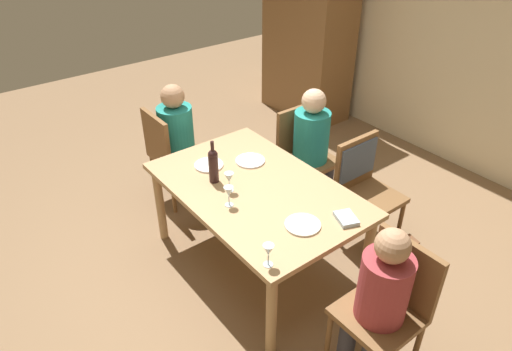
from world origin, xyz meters
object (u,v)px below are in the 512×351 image
object	(u,v)px
dinner_plate_guest_right	(250,161)
wine_glass_centre	(229,178)
person_man_guest	(179,135)
dinner_plate_guest_left	(209,165)
wine_glass_near_right	(229,192)
armoire_cabinet	(308,28)
person_man_bearded	(313,142)
chair_far_left	(303,150)
chair_right_end	(389,300)
dinner_plate_host	(303,225)
handbag	(399,253)
chair_far_right	(361,177)
chair_left_end	(170,151)
dining_table	(256,196)
wine_bottle_tall_green	(213,165)
wine_glass_near_left	(268,251)
person_woman_host	(379,296)

from	to	relation	value
dinner_plate_guest_right	wine_glass_centre	bearing A→B (deg)	-57.18
person_man_guest	dinner_plate_guest_left	xyz separation A→B (m)	(0.72, -0.14, 0.08)
wine_glass_near_right	armoire_cabinet	bearing A→B (deg)	127.66
armoire_cabinet	person_man_bearded	world-z (taller)	armoire_cabinet
chair_far_left	wine_glass_centre	world-z (taller)	chair_far_left
chair_far_left	person_man_guest	world-z (taller)	person_man_guest
chair_right_end	wine_glass_centre	size ratio (longest dim) A/B	6.17
chair_far_left	dinner_plate_guest_right	xyz separation A→B (m)	(0.13, -0.71, 0.21)
dinner_plate_host	dinner_plate_guest_left	size ratio (longest dim) A/B	1.04
handbag	dinner_plate_guest_left	bearing A→B (deg)	-139.27
chair_far_right	person_man_bearded	distance (m)	0.58
handbag	chair_left_end	bearing A→B (deg)	-152.62
armoire_cabinet	chair_far_right	size ratio (longest dim) A/B	2.37
dining_table	chair_left_end	world-z (taller)	chair_left_end
wine_bottle_tall_green	armoire_cabinet	bearing A→B (deg)	123.86
chair_far_right	dinner_plate_guest_right	size ratio (longest dim) A/B	3.93
person_man_bearded	wine_bottle_tall_green	xyz separation A→B (m)	(0.08, -1.09, 0.22)
chair_far_right	wine_bottle_tall_green	world-z (taller)	wine_bottle_tall_green
wine_glass_near_left	dinner_plate_guest_left	world-z (taller)	wine_glass_near_left
dining_table	dinner_plate_guest_left	xyz separation A→B (m)	(-0.46, -0.11, 0.09)
handbag	chair_far_right	bearing A→B (deg)	180.00
wine_glass_near_left	dinner_plate_guest_left	size ratio (longest dim) A/B	0.66
wine_bottle_tall_green	dining_table	bearing A→B (deg)	38.27
chair_right_end	chair_far_right	xyz separation A→B (m)	(-0.94, 0.81, 0.06)
armoire_cabinet	dinner_plate_guest_left	size ratio (longest dim) A/B	9.61
wine_bottle_tall_green	dinner_plate_guest_right	size ratio (longest dim) A/B	1.43
armoire_cabinet	person_man_bearded	distance (m)	2.13
person_man_bearded	handbag	distance (m)	1.18
dinner_plate_guest_left	chair_far_left	bearing A→B (deg)	89.45
person_man_bearded	wine_glass_near_right	world-z (taller)	person_man_bearded
dinner_plate_host	handbag	xyz separation A→B (m)	(0.18, 0.92, -0.64)
dining_table	dinner_plate_guest_right	world-z (taller)	dinner_plate_guest_right
chair_left_end	chair_far_right	xyz separation A→B (m)	(1.42, 0.98, 0.06)
person_woman_host	dinner_plate_host	xyz separation A→B (m)	(-0.65, -0.00, 0.11)
person_woman_host	wine_glass_centre	bearing A→B (deg)	6.90
dining_table	person_woman_host	bearing A→B (deg)	-1.24
chair_right_end	wine_glass_centre	bearing A→B (deg)	11.89
wine_glass_near_right	dinner_plate_guest_left	size ratio (longest dim) A/B	0.66
chair_left_end	person_woman_host	world-z (taller)	person_woman_host
chair_right_end	chair_far_right	distance (m)	1.24
wine_glass_near_left	person_man_guest	bearing A→B (deg)	166.19
chair_left_end	handbag	distance (m)	2.17
armoire_cabinet	wine_bottle_tall_green	world-z (taller)	armoire_cabinet
dinner_plate_guest_left	dinner_plate_host	bearing A→B (deg)	4.87
dining_table	chair_far_right	world-z (taller)	chair_far_right
wine_glass_centre	person_man_bearded	bearing A→B (deg)	103.36
wine_glass_near_left	dinner_plate_guest_left	bearing A→B (deg)	164.35
chair_far_left	handbag	bearing A→B (deg)	90.00
wine_glass_near_left	wine_glass_near_right	size ratio (longest dim) A/B	1.00
chair_far_left	wine_glass_near_right	size ratio (longest dim) A/B	6.17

